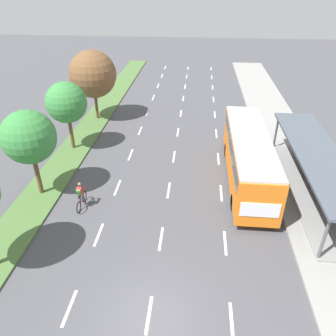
# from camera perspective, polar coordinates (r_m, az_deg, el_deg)

# --- Properties ---
(ground_plane) EXTENTS (140.00, 140.00, 0.00)m
(ground_plane) POSITION_cam_1_polar(r_m,az_deg,el_deg) (15.29, -3.41, -24.46)
(ground_plane) COLOR #4C4C51
(median_strip) EXTENTS (2.60, 52.00, 0.12)m
(median_strip) POSITION_cam_1_polar(r_m,az_deg,el_deg) (32.72, -12.92, 7.61)
(median_strip) COLOR #4C7038
(median_strip) RESTS_ON ground
(sidewalk_right) EXTENTS (4.50, 52.00, 0.15)m
(sidewalk_right) POSITION_cam_1_polar(r_m,az_deg,el_deg) (32.10, 18.69, 6.29)
(sidewalk_right) COLOR gray
(sidewalk_right) RESTS_ON ground
(lane_divider_left) EXTENTS (0.14, 48.65, 0.01)m
(lane_divider_left) POSITION_cam_1_polar(r_m,az_deg,el_deg) (30.57, -4.87, 6.50)
(lane_divider_left) COLOR white
(lane_divider_left) RESTS_ON ground
(lane_divider_center) EXTENTS (0.14, 48.65, 0.01)m
(lane_divider_center) POSITION_cam_1_polar(r_m,az_deg,el_deg) (30.18, 1.73, 6.27)
(lane_divider_center) COLOR white
(lane_divider_center) RESTS_ON ground
(lane_divider_right) EXTENTS (0.14, 48.65, 0.01)m
(lane_divider_right) POSITION_cam_1_polar(r_m,az_deg,el_deg) (30.19, 8.41, 5.95)
(lane_divider_right) COLOR white
(lane_divider_right) RESTS_ON ground
(bus_shelter) EXTENTS (2.90, 13.16, 2.86)m
(bus_shelter) POSITION_cam_1_polar(r_m,az_deg,el_deg) (22.89, 24.76, -0.10)
(bus_shelter) COLOR gray
(bus_shelter) RESTS_ON sidewalk_right
(bus) EXTENTS (2.54, 11.29, 3.37)m
(bus) POSITION_cam_1_polar(r_m,az_deg,el_deg) (22.77, 13.84, 2.46)
(bus) COLOR orange
(bus) RESTS_ON ground
(cyclist) EXTENTS (0.46, 1.82, 1.71)m
(cyclist) POSITION_cam_1_polar(r_m,az_deg,el_deg) (20.82, -14.95, -4.77)
(cyclist) COLOR black
(cyclist) RESTS_ON ground
(median_tree_second) EXTENTS (3.27, 3.27, 5.65)m
(median_tree_second) POSITION_cam_1_polar(r_m,az_deg,el_deg) (21.32, -23.08, 4.94)
(median_tree_second) COLOR brown
(median_tree_second) RESTS_ON median_strip
(median_tree_third) EXTENTS (3.16, 3.16, 5.44)m
(median_tree_third) POSITION_cam_1_polar(r_m,az_deg,el_deg) (26.81, -17.27, 10.79)
(median_tree_third) COLOR brown
(median_tree_third) RESTS_ON median_strip
(median_tree_fourth) EXTENTS (4.37, 4.37, 6.51)m
(median_tree_fourth) POSITION_cam_1_polar(r_m,az_deg,el_deg) (32.40, -12.95, 15.60)
(median_tree_fourth) COLOR brown
(median_tree_fourth) RESTS_ON median_strip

